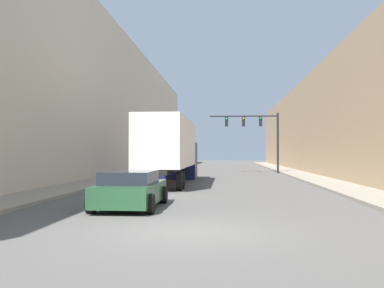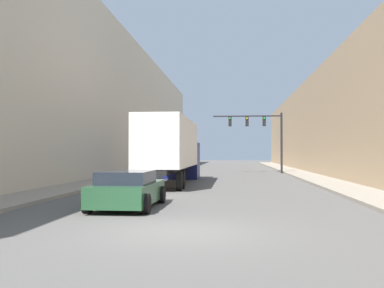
% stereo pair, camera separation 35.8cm
% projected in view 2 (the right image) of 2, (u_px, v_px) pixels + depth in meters
% --- Properties ---
extents(ground_plane, '(200.00, 200.00, 0.00)m').
position_uv_depth(ground_plane, '(179.00, 232.00, 10.34)').
color(ground_plane, '#565451').
extents(sidewalk_right, '(2.35, 80.00, 0.15)m').
position_uv_depth(sidewalk_right, '(296.00, 173.00, 39.51)').
color(sidewalk_right, gray).
rests_on(sidewalk_right, ground).
extents(sidewalk_left, '(2.35, 80.00, 0.15)m').
position_uv_depth(sidewalk_left, '(145.00, 172.00, 40.89)').
color(sidewalk_left, gray).
rests_on(sidewalk_left, ground).
extents(building_right, '(6.00, 80.00, 8.98)m').
position_uv_depth(building_right, '(343.00, 125.00, 39.19)').
color(building_right, tan).
rests_on(building_right, ground).
extents(building_left, '(6.00, 80.00, 12.97)m').
position_uv_depth(building_left, '(103.00, 106.00, 41.42)').
color(building_left, beige).
rests_on(building_left, ground).
extents(semi_truck, '(2.45, 12.34, 3.86)m').
position_uv_depth(semi_truck, '(172.00, 148.00, 26.35)').
color(semi_truck, silver).
rests_on(semi_truck, ground).
extents(sedan_car, '(2.11, 4.20, 1.28)m').
position_uv_depth(sedan_car, '(128.00, 190.00, 14.83)').
color(sedan_car, '#234C2D').
rests_on(sedan_car, ground).
extents(traffic_signal_gantry, '(6.49, 0.35, 5.67)m').
position_uv_depth(traffic_signal_gantry, '(262.00, 130.00, 40.13)').
color(traffic_signal_gantry, black).
rests_on(traffic_signal_gantry, ground).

